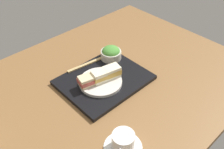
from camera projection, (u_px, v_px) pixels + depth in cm
name	position (u px, v px, depth cm)	size (l,w,h in cm)	color
ground_plane	(102.00, 88.00, 114.96)	(140.00, 100.00, 3.00)	brown
serving_tray	(104.00, 80.00, 115.36)	(38.27, 30.77, 1.87)	black
sandwich_plate	(100.00, 81.00, 112.05)	(19.15, 19.15, 1.46)	silver
sandwich_near	(112.00, 72.00, 112.03)	(8.29, 6.69, 5.22)	#EFE5C1
sandwich_middle	(100.00, 76.00, 109.94)	(8.42, 6.58, 5.13)	#EFE5C1
sandwich_far	(87.00, 81.00, 108.08)	(8.49, 6.92, 4.30)	beige
salad_bowl	(111.00, 53.00, 124.80)	(10.28, 10.28, 6.60)	beige
chopsticks_pair	(88.00, 64.00, 122.65)	(22.06, 4.35, 0.70)	tan
coffee_cup	(123.00, 143.00, 86.76)	(13.77, 13.77, 7.17)	white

